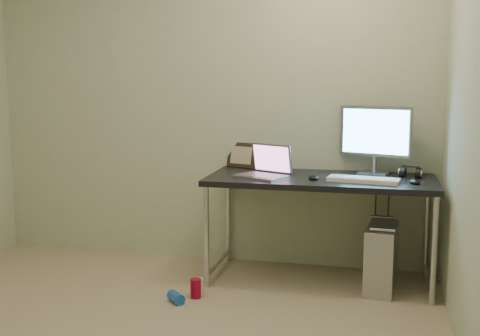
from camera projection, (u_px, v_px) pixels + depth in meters
name	position (u px, v px, depth m)	size (l,w,h in m)	color
wall_back	(208.00, 102.00, 4.65)	(3.50, 0.02, 2.50)	beige
desk	(321.00, 188.00, 4.21)	(1.58, 0.69, 0.75)	black
tower_computer	(381.00, 258.00, 4.09)	(0.23, 0.45, 0.48)	#B7B6BC
cable_a	(375.00, 219.00, 4.45)	(0.01, 0.01, 0.70)	black
cable_b	(388.00, 223.00, 4.41)	(0.01, 0.01, 0.72)	black
can_red	(196.00, 288.00, 3.96)	(0.07, 0.07, 0.13)	#A8092B
can_white	(199.00, 287.00, 4.00)	(0.07, 0.07, 0.12)	silver
can_blue	(176.00, 297.00, 3.88)	(0.07, 0.07, 0.13)	blue
laptop	(265.00, 169.00, 4.20)	(0.41, 0.38, 0.23)	#9E9EA5
monitor	(375.00, 135.00, 4.28)	(0.51, 0.20, 0.49)	#9E9EA5
keyboard	(363.00, 180.00, 4.00)	(0.47, 0.15, 0.03)	white
mouse_right	(415.00, 181.00, 3.94)	(0.07, 0.10, 0.04)	black
mouse_left	(314.00, 177.00, 4.11)	(0.07, 0.11, 0.04)	black
headphones	(411.00, 173.00, 4.18)	(0.17, 0.10, 0.10)	black
picture_frame	(241.00, 155.00, 4.63)	(0.24, 0.03, 0.19)	black
webcam	(265.00, 157.00, 4.55)	(0.05, 0.04, 0.12)	silver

